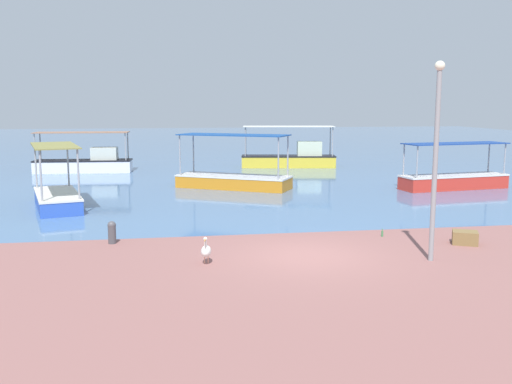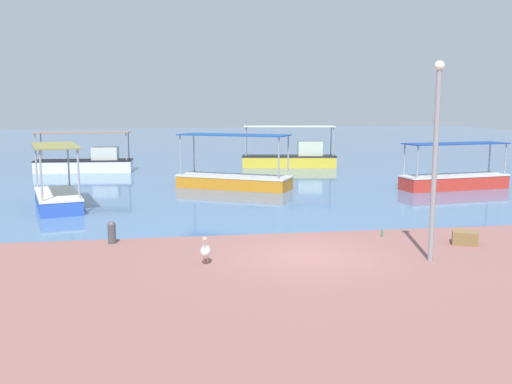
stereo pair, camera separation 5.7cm
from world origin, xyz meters
The scene contains 12 objects.
ground centered at (0.00, 0.00, 0.00)m, with size 120.00×120.00×0.00m, color #8F5C57.
harbor_water centered at (0.00, 48.00, 0.00)m, with size 110.00×90.00×0.00m, color #4D73A0.
fishing_boat_far_right centered at (4.77, 23.45, 0.70)m, with size 6.77×2.64×2.90m.
fishing_boat_near_right centered at (-8.69, 9.34, 0.52)m, with size 2.80×4.96×2.70m.
fishing_boat_near_left centered at (-0.50, 13.92, 0.54)m, with size 6.19×4.59×2.85m.
fishing_boat_center centered at (-9.19, 22.56, 0.66)m, with size 6.29×1.97×2.63m.
fishing_boat_far_left centered at (10.94, 11.89, 0.53)m, with size 6.02×2.37×2.41m.
pelican centered at (-2.98, -0.39, 0.38)m, with size 0.37×0.80×0.80m.
lamp_post centered at (3.38, -1.07, 3.15)m, with size 0.28×0.28×5.58m.
mooring_bollard centered at (-5.78, 2.43, 0.39)m, with size 0.27×0.27×0.73m.
cargo_crate centered at (5.34, 0.58, 0.21)m, with size 0.77×0.60×0.42m, color olive.
glass_bottle centered at (3.12, 1.98, 0.11)m, with size 0.07×0.07×0.27m.
Camera 1 is at (-4.02, -15.87, 4.41)m, focal length 40.00 mm.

